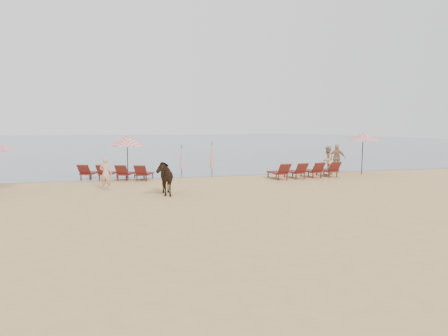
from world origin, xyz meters
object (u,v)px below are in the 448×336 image
at_px(umbrella_open_left_b, 127,141).
at_px(cow, 163,177).
at_px(lounger_cluster_left, 116,172).
at_px(lounger_cluster_right, 305,170).
at_px(umbrella_closed_right, 181,157).
at_px(umbrella_open_right, 363,137).
at_px(beachgoer_right_b, 337,158).
at_px(umbrella_closed_left, 212,155).
at_px(beachgoer_left, 106,173).
at_px(beachgoer_right_a, 328,161).

bearing_deg(umbrella_open_left_b, cow, -56.36).
bearing_deg(lounger_cluster_left, umbrella_open_left_b, 72.62).
distance_m(lounger_cluster_right, cow, 9.72).
bearing_deg(umbrella_closed_right, umbrella_open_left_b, 177.43).
height_order(lounger_cluster_right, umbrella_open_right, umbrella_open_right).
xyz_separation_m(umbrella_open_right, beachgoer_right_b, (-0.91, 1.58, -1.51)).
distance_m(lounger_cluster_left, umbrella_closed_left, 5.91).
bearing_deg(beachgoer_left, beachgoer_right_b, -150.06).
distance_m(umbrella_open_right, umbrella_closed_left, 10.06).
relative_size(beachgoer_right_a, beachgoer_right_b, 0.97).
distance_m(lounger_cluster_right, beachgoer_left, 11.76).
distance_m(umbrella_open_left_b, beachgoer_right_b, 14.21).
relative_size(umbrella_closed_right, beachgoer_right_a, 1.06).
relative_size(umbrella_open_left_b, beachgoer_right_a, 1.40).
xyz_separation_m(umbrella_open_right, beachgoer_left, (-16.15, -2.07, -1.66)).
distance_m(umbrella_open_left_b, cow, 6.88).
relative_size(umbrella_open_left_b, umbrella_open_right, 0.97).
distance_m(lounger_cluster_left, lounger_cluster_right, 11.46).
distance_m(lounger_cluster_left, beachgoer_left, 3.62).
distance_m(umbrella_closed_left, umbrella_closed_right, 2.00).
bearing_deg(cow, umbrella_open_left_b, 100.33).
bearing_deg(beachgoer_right_b, lounger_cluster_right, 58.16).
bearing_deg(cow, beachgoer_right_b, 21.75).
bearing_deg(cow, beachgoer_left, 138.71).
relative_size(umbrella_open_right, umbrella_closed_left, 1.22).
distance_m(lounger_cluster_left, umbrella_closed_right, 4.18).
height_order(umbrella_closed_left, beachgoer_right_b, umbrella_closed_left).
bearing_deg(umbrella_open_right, lounger_cluster_right, -167.60).
bearing_deg(umbrella_open_right, beachgoer_left, -168.18).
height_order(lounger_cluster_left, beachgoer_right_b, beachgoer_right_b).
bearing_deg(umbrella_open_left_b, beachgoer_right_a, 11.63).
xyz_separation_m(lounger_cluster_right, beachgoer_right_b, (3.57, 2.20, 0.51)).
bearing_deg(lounger_cluster_right, umbrella_open_left_b, 158.48).
height_order(lounger_cluster_right, umbrella_closed_right, umbrella_closed_right).
distance_m(umbrella_closed_right, beachgoer_right_b, 10.81).
height_order(umbrella_open_right, beachgoer_right_a, umbrella_open_right).
relative_size(beachgoer_left, beachgoer_right_b, 0.85).
distance_m(umbrella_closed_left, beachgoer_right_b, 9.01).
distance_m(lounger_cluster_left, beachgoer_right_a, 13.46).
bearing_deg(beachgoer_right_a, umbrella_open_left_b, -44.40).
distance_m(umbrella_open_right, cow, 14.25).
relative_size(lounger_cluster_left, umbrella_open_right, 1.61).
bearing_deg(lounger_cluster_right, lounger_cluster_left, 163.66).
xyz_separation_m(lounger_cluster_right, umbrella_open_left_b, (-10.56, 3.00, 1.84)).
xyz_separation_m(umbrella_closed_left, beachgoer_right_b, (8.99, 0.23, -0.41)).
xyz_separation_m(umbrella_closed_right, beachgoer_left, (-4.44, -4.30, -0.41)).
relative_size(umbrella_closed_right, beachgoer_left, 1.22).
distance_m(umbrella_open_left_b, beachgoer_left, 4.82).
xyz_separation_m(umbrella_open_left_b, umbrella_closed_right, (3.34, -0.15, -1.07)).
height_order(umbrella_open_right, beachgoer_right_b, umbrella_open_right).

